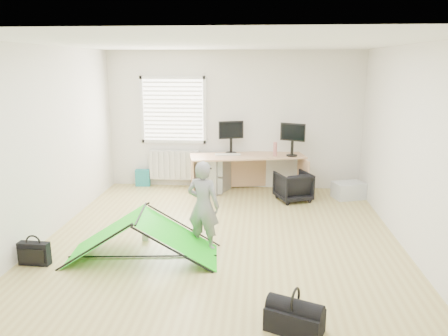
# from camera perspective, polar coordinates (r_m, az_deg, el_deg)

# --- Properties ---
(ground) EXTENTS (5.50, 5.50, 0.00)m
(ground) POSITION_cam_1_polar(r_m,az_deg,el_deg) (6.33, -0.30, -9.24)
(ground) COLOR tan
(ground) RESTS_ON ground
(back_wall) EXTENTS (5.00, 0.02, 2.70)m
(back_wall) POSITION_cam_1_polar(r_m,az_deg,el_deg) (8.65, 1.29, 6.22)
(back_wall) COLOR silver
(back_wall) RESTS_ON ground
(window) EXTENTS (1.20, 0.06, 1.20)m
(window) POSITION_cam_1_polar(r_m,az_deg,el_deg) (8.74, -6.66, 7.53)
(window) COLOR silver
(window) RESTS_ON back_wall
(radiator) EXTENTS (1.00, 0.12, 0.60)m
(radiator) POSITION_cam_1_polar(r_m,az_deg,el_deg) (8.89, -6.52, 0.43)
(radiator) COLOR silver
(radiator) RESTS_ON back_wall
(desk) EXTENTS (2.26, 1.13, 0.74)m
(desk) POSITION_cam_1_polar(r_m,az_deg,el_deg) (8.44, 3.03, -0.77)
(desk) COLOR tan
(desk) RESTS_ON ground
(filing_cabinet) EXTENTS (0.67, 0.75, 0.72)m
(filing_cabinet) POSITION_cam_1_polar(r_m,az_deg,el_deg) (8.52, -1.38, -0.69)
(filing_cabinet) COLOR gray
(filing_cabinet) RESTS_ON ground
(monitor_left) EXTENTS (0.49, 0.26, 0.46)m
(monitor_left) POSITION_cam_1_polar(r_m,az_deg,el_deg) (8.47, 0.93, 3.47)
(monitor_left) COLOR black
(monitor_left) RESTS_ON desk
(monitor_right) EXTENTS (0.48, 0.29, 0.46)m
(monitor_right) POSITION_cam_1_polar(r_m,az_deg,el_deg) (8.33, 8.90, 3.12)
(monitor_right) COLOR black
(monitor_right) RESTS_ON desk
(keyboard) EXTENTS (0.50, 0.23, 0.02)m
(keyboard) POSITION_cam_1_polar(r_m,az_deg,el_deg) (8.34, 0.51, 1.77)
(keyboard) COLOR beige
(keyboard) RESTS_ON desk
(thermos) EXTENTS (0.09, 0.09, 0.26)m
(thermos) POSITION_cam_1_polar(r_m,az_deg,el_deg) (8.32, 6.69, 2.48)
(thermos) COLOR #B56965
(thermos) RESTS_ON desk
(office_chair) EXTENTS (0.75, 0.76, 0.53)m
(office_chair) POSITION_cam_1_polar(r_m,az_deg,el_deg) (8.06, 9.01, -2.38)
(office_chair) COLOR black
(office_chair) RESTS_ON ground
(person) EXTENTS (0.51, 0.40, 1.22)m
(person) POSITION_cam_1_polar(r_m,az_deg,el_deg) (5.80, -2.72, -4.96)
(person) COLOR slate
(person) RESTS_ON ground
(kite) EXTENTS (2.00, 1.04, 0.60)m
(kite) POSITION_cam_1_polar(r_m,az_deg,el_deg) (5.75, -10.68, -8.69)
(kite) COLOR #17DF15
(kite) RESTS_ON ground
(storage_crate) EXTENTS (0.63, 0.53, 0.30)m
(storage_crate) POSITION_cam_1_polar(r_m,az_deg,el_deg) (8.44, 15.95, -2.82)
(storage_crate) COLOR silver
(storage_crate) RESTS_ON ground
(tote_bag) EXTENTS (0.30, 0.14, 0.34)m
(tote_bag) POSITION_cam_1_polar(r_m,az_deg,el_deg) (9.07, -10.56, -1.26)
(tote_bag) COLOR teal
(tote_bag) RESTS_ON ground
(laptop_bag) EXTENTS (0.40, 0.14, 0.29)m
(laptop_bag) POSITION_cam_1_polar(r_m,az_deg,el_deg) (6.01, -23.53, -10.20)
(laptop_bag) COLOR black
(laptop_bag) RESTS_ON ground
(white_box) EXTENTS (0.09, 0.09, 0.09)m
(white_box) POSITION_cam_1_polar(r_m,az_deg,el_deg) (6.38, -10.18, -8.86)
(white_box) COLOR silver
(white_box) RESTS_ON ground
(duffel_bag) EXTENTS (0.59, 0.45, 0.23)m
(duffel_bag) POSITION_cam_1_polar(r_m,az_deg,el_deg) (4.37, 9.18, -19.01)
(duffel_bag) COLOR black
(duffel_bag) RESTS_ON ground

